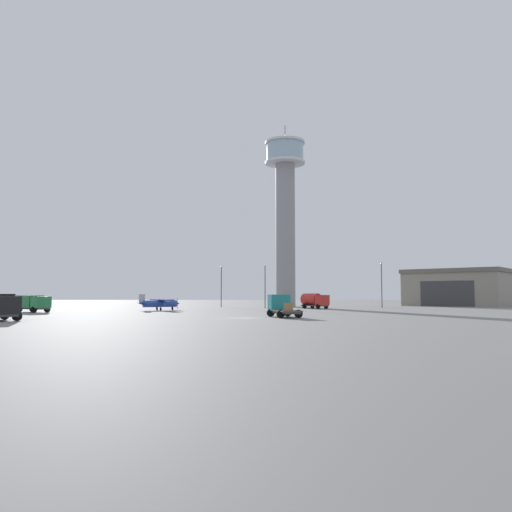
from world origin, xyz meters
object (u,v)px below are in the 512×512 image
Objects in this scene: control_tower at (286,204)px; airplane_blue at (160,303)px; truck_fuel_tanker_red at (315,300)px; truck_box_black at (0,305)px; light_post_west at (222,283)px; light_post_north at (382,281)px; truck_flatbed_teal at (282,306)px; truck_box_green at (33,302)px; light_post_centre at (266,282)px.

control_tower is 4.70× the size of airplane_blue.
truck_fuel_tanker_red is (4.74, -16.73, -22.55)m from control_tower.
truck_box_black is (-10.69, -34.67, 0.30)m from airplane_blue.
airplane_blue is 24.98m from light_post_west.
light_post_west is at bearing 117.23° from truck_box_black.
airplane_blue is at bearing 119.36° from truck_box_black.
airplane_blue is 1.00× the size of light_post_west.
truck_flatbed_teal is at bearing -118.65° from light_post_north.
truck_flatbed_teal is at bearing 14.11° from truck_box_green.
light_post_centre is (37.50, 23.53, 3.76)m from truck_box_green.
control_tower reaches higher than airplane_blue.
truck_flatbed_teal is at bearing 62.50° from truck_box_black.
light_post_centre reaches higher than truck_box_black.
truck_box_black is 0.92× the size of truck_flatbed_teal.
airplane_blue is at bearing -131.15° from control_tower.
control_tower is 29.00m from light_post_north.
control_tower is 4.41× the size of light_post_north.
truck_box_green is at bearing -139.09° from control_tower.
light_post_west reaches higher than light_post_centre.
truck_box_green is 44.43m from light_post_centre.
truck_box_black is at bearing -136.38° from light_post_north.
truck_box_black is 60.98m from light_post_west.
light_post_centre is at bearing 69.18° from truck_box_green.
light_post_west reaches higher than truck_box_green.
light_post_north is (15.18, 6.60, 4.06)m from truck_fuel_tanker_red.
airplane_blue is at bearing 23.58° from truck_flatbed_teal.
truck_box_green is at bearing -130.96° from light_post_west.
light_post_west is 12.89m from light_post_centre.
light_post_west is (20.08, 57.45, 3.79)m from truck_box_black.
light_post_west is at bearing -161.89° from control_tower.
airplane_blue is 1.34× the size of truck_box_green.
control_tower is at bearing 77.98° from truck_box_green.
truck_box_green is at bearing -147.89° from light_post_centre.
truck_box_green is 0.77× the size of light_post_centre.
truck_flatbed_teal is (31.11, 8.92, -0.29)m from truck_box_black.
truck_box_green is 0.75× the size of light_post_west.
airplane_blue is 36.28m from truck_box_black.
control_tower is at bearing 69.27° from light_post_centre.
airplane_blue is 20.65m from truck_box_green.
light_post_centre is at bearing 105.19° from truck_box_black.
truck_box_green is (-38.86, 16.46, 0.20)m from truck_flatbed_teal.
light_post_north is 25.18m from light_post_centre.
control_tower reaches higher than truck_box_black.
truck_flatbed_teal is 1.00× the size of truck_box_green.
truck_flatbed_teal is 42.21m from truck_box_green.
light_post_west is at bearing -2.04° from truck_flatbed_teal.
truck_box_black is at bearing -135.94° from airplane_blue.
truck_flatbed_teal is 0.77× the size of light_post_centre.
truck_box_green is (-47.29, -20.15, -0.14)m from truck_fuel_tanker_red.
truck_fuel_tanker_red is 17.04m from light_post_north.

